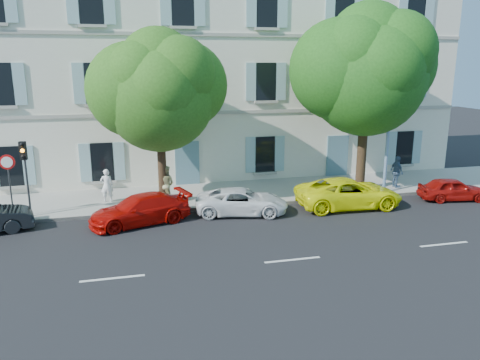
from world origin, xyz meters
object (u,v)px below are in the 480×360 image
object	(u,v)px
traffic_light	(25,163)
pedestrian_b	(166,184)
car_yellow_supercar	(349,193)
street_lamp	(392,102)
tree_left	(159,96)
car_red_hatchback	(453,189)
tree_right	(367,77)
car_white_coupe	(242,201)
car_red_coupe	(140,210)
pedestrian_c	(397,172)
pedestrian_a	(107,186)
road_sign	(8,172)

from	to	relation	value
traffic_light	pedestrian_b	bearing A→B (deg)	7.16
car_yellow_supercar	street_lamp	distance (m)	5.04
tree_left	street_lamp	distance (m)	11.16
car_red_hatchback	tree_right	distance (m)	6.97
car_white_coupe	car_red_coupe	bearing A→B (deg)	105.89
car_red_coupe	tree_left	xyz separation A→B (m)	(1.15, 2.25, 4.53)
car_red_hatchback	tree_right	xyz separation A→B (m)	(-3.83, 2.27, 5.37)
car_red_coupe	pedestrian_c	distance (m)	13.60
street_lamp	pedestrian_a	bearing A→B (deg)	172.52
car_yellow_supercar	pedestrian_c	distance (m)	4.43
street_lamp	tree_left	bearing A→B (deg)	175.22
car_yellow_supercar	car_red_hatchback	world-z (taller)	car_yellow_supercar
car_red_coupe	tree_right	size ratio (longest dim) A/B	0.47
car_red_hatchback	road_sign	xyz separation A→B (m)	(-20.37, 1.82, 1.57)
road_sign	pedestrian_c	distance (m)	18.73
car_yellow_supercar	car_red_coupe	bearing A→B (deg)	92.61
traffic_light	road_sign	distance (m)	0.82
car_white_coupe	pedestrian_c	distance (m)	9.16
tree_left	pedestrian_c	size ratio (longest dim) A/B	4.59
road_sign	pedestrian_a	xyz separation A→B (m)	(3.87, 1.41, -1.17)
tree_left	traffic_light	bearing A→B (deg)	-173.31
car_red_coupe	pedestrian_c	bearing A→B (deg)	82.93
pedestrian_c	pedestrian_b	bearing A→B (deg)	86.81
pedestrian_b	pedestrian_a	bearing A→B (deg)	14.45
traffic_light	street_lamp	bearing A→B (deg)	-0.87
car_red_hatchback	pedestrian_a	size ratio (longest dim) A/B	2.05
tree_right	car_red_coupe	bearing A→B (deg)	-169.13
tree_left	street_lamp	xyz separation A→B (m)	(11.11, -0.93, -0.39)
pedestrian_b	pedestrian_c	xyz separation A→B (m)	(12.12, -0.08, -0.05)
car_red_coupe	car_red_hatchback	xyz separation A→B (m)	(15.08, -0.11, -0.06)
car_red_hatchback	traffic_light	size ratio (longest dim) A/B	0.99
car_white_coupe	car_yellow_supercar	xyz separation A→B (m)	(5.09, -0.23, 0.11)
car_red_coupe	car_white_coupe	size ratio (longest dim) A/B	1.03
car_yellow_supercar	pedestrian_a	distance (m)	11.40
tree_right	pedestrian_c	size ratio (longest dim) A/B	5.32
traffic_light	tree_left	bearing A→B (deg)	6.69
car_white_coupe	traffic_light	world-z (taller)	traffic_light
road_sign	pedestrian_c	size ratio (longest dim) A/B	1.62
pedestrian_a	road_sign	bearing A→B (deg)	22.32
pedestrian_b	car_yellow_supercar	bearing A→B (deg)	-164.40
traffic_light	car_yellow_supercar	bearing A→B (deg)	-6.20
car_yellow_supercar	traffic_light	distance (m)	14.35
car_red_coupe	pedestrian_b	world-z (taller)	pedestrian_b
car_red_hatchback	car_white_coupe	bearing A→B (deg)	98.02
traffic_light	pedestrian_a	size ratio (longest dim) A/B	2.06
street_lamp	pedestrian_a	distance (m)	14.30
car_white_coupe	tree_left	xyz separation A→B (m)	(-3.32, 1.98, 4.57)
car_white_coupe	car_yellow_supercar	size ratio (longest dim) A/B	0.83
car_red_coupe	traffic_light	bearing A→B (deg)	-125.54
car_red_coupe	car_red_hatchback	bearing A→B (deg)	73.06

